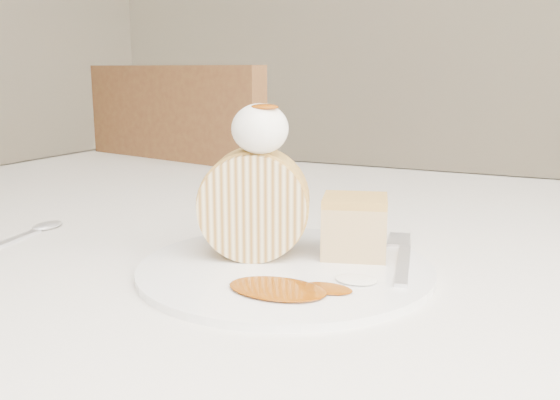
% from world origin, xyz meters
% --- Properties ---
extents(table, '(1.40, 0.90, 0.75)m').
position_xyz_m(table, '(0.00, 0.20, 0.66)').
color(table, silver).
rests_on(table, ground).
extents(chair_far, '(0.52, 0.52, 0.93)m').
position_xyz_m(chair_far, '(-0.43, 0.67, 0.53)').
color(chair_far, brown).
rests_on(chair_far, ground).
extents(plate, '(0.33, 0.33, 0.01)m').
position_xyz_m(plate, '(0.04, 0.03, 0.75)').
color(plate, white).
rests_on(plate, table).
extents(roulade_slice, '(0.11, 0.09, 0.10)m').
position_xyz_m(roulade_slice, '(0.00, 0.05, 0.81)').
color(roulade_slice, '#CBBD8D').
rests_on(roulade_slice, plate).
extents(cake_chunk, '(0.07, 0.07, 0.05)m').
position_xyz_m(cake_chunk, '(0.09, 0.09, 0.78)').
color(cake_chunk, tan).
rests_on(cake_chunk, plate).
extents(whipped_cream, '(0.05, 0.05, 0.04)m').
position_xyz_m(whipped_cream, '(0.01, 0.04, 0.88)').
color(whipped_cream, white).
rests_on(whipped_cream, roulade_slice).
extents(caramel_drizzle, '(0.03, 0.02, 0.01)m').
position_xyz_m(caramel_drizzle, '(0.02, 0.03, 0.90)').
color(caramel_drizzle, '#783405').
rests_on(caramel_drizzle, whipped_cream).
extents(caramel_pool, '(0.09, 0.07, 0.00)m').
position_xyz_m(caramel_pool, '(0.06, -0.03, 0.76)').
color(caramel_pool, '#783405').
rests_on(caramel_pool, plate).
extents(fork, '(0.05, 0.16, 0.00)m').
position_xyz_m(fork, '(0.14, 0.07, 0.76)').
color(fork, silver).
rests_on(fork, plate).
extents(spoon, '(0.05, 0.14, 0.00)m').
position_xyz_m(spoon, '(-0.25, -0.02, 0.75)').
color(spoon, silver).
rests_on(spoon, table).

